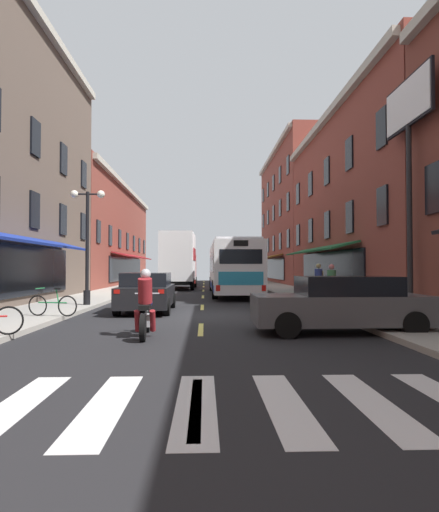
{
  "coord_description": "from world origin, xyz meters",
  "views": [
    {
      "loc": [
        0.11,
        -15.41,
        1.7
      ],
      "look_at": [
        0.94,
        9.16,
        2.33
      ],
      "focal_mm": 30.45,
      "sensor_mm": 36.0,
      "label": 1
    }
  ],
  "objects_px": {
    "sedan_far": "(186,277)",
    "billboard_sign": "(409,130)",
    "sedan_mid": "(342,304)",
    "street_lamp_twin": "(87,241)",
    "pedestrian_near": "(319,281)",
    "transit_bus": "(232,267)",
    "sedan_near": "(147,292)",
    "bicycle_near": "(53,305)",
    "box_truck": "(179,261)",
    "pedestrian_mid": "(332,284)",
    "motorcycle_rider": "(145,308)"
  },
  "relations": [
    {
      "from": "sedan_far",
      "to": "billboard_sign",
      "type": "bearing_deg",
      "value": -72.99
    },
    {
      "from": "transit_bus",
      "to": "pedestrian_near",
      "type": "height_order",
      "value": "transit_bus"
    },
    {
      "from": "billboard_sign",
      "to": "street_lamp_twin",
      "type": "relative_size",
      "value": 1.68
    },
    {
      "from": "sedan_mid",
      "to": "transit_bus",
      "type": "bearing_deg",
      "value": 96.75
    },
    {
      "from": "sedan_near",
      "to": "street_lamp_twin",
      "type": "xyz_separation_m",
      "value": [
        -2.7,
        1.54,
        2.05
      ]
    },
    {
      "from": "sedan_far",
      "to": "bicycle_near",
      "type": "xyz_separation_m",
      "value": [
        -3.02,
        -29.09,
        -0.21
      ]
    },
    {
      "from": "transit_bus",
      "to": "motorcycle_rider",
      "type": "relative_size",
      "value": 5.98
    },
    {
      "from": "sedan_near",
      "to": "motorcycle_rider",
      "type": "relative_size",
      "value": 2.1
    },
    {
      "from": "billboard_sign",
      "to": "motorcycle_rider",
      "type": "relative_size",
      "value": 3.87
    },
    {
      "from": "sedan_mid",
      "to": "bicycle_near",
      "type": "bearing_deg",
      "value": 161.04
    },
    {
      "from": "sedan_mid",
      "to": "box_truck",
      "type": "bearing_deg",
      "value": 103.72
    },
    {
      "from": "pedestrian_near",
      "to": "sedan_near",
      "type": "bearing_deg",
      "value": 57.97
    },
    {
      "from": "sedan_near",
      "to": "pedestrian_near",
      "type": "xyz_separation_m",
      "value": [
        7.55,
        3.53,
        0.3
      ]
    },
    {
      "from": "sedan_far",
      "to": "pedestrian_near",
      "type": "distance_m",
      "value": 24.0
    },
    {
      "from": "bicycle_near",
      "to": "street_lamp_twin",
      "type": "height_order",
      "value": "street_lamp_twin"
    },
    {
      "from": "sedan_mid",
      "to": "bicycle_near",
      "type": "height_order",
      "value": "sedan_mid"
    },
    {
      "from": "box_truck",
      "to": "pedestrian_near",
      "type": "relative_size",
      "value": 4.46
    },
    {
      "from": "motorcycle_rider",
      "to": "pedestrian_near",
      "type": "bearing_deg",
      "value": 54.48
    },
    {
      "from": "box_truck",
      "to": "pedestrian_near",
      "type": "bearing_deg",
      "value": -61.67
    },
    {
      "from": "pedestrian_mid",
      "to": "box_truck",
      "type": "bearing_deg",
      "value": -62.13
    },
    {
      "from": "sedan_mid",
      "to": "pedestrian_near",
      "type": "bearing_deg",
      "value": 78.78
    },
    {
      "from": "transit_bus",
      "to": "pedestrian_near",
      "type": "relative_size",
      "value": 7.19
    },
    {
      "from": "sedan_near",
      "to": "pedestrian_mid",
      "type": "distance_m",
      "value": 7.47
    },
    {
      "from": "transit_bus",
      "to": "billboard_sign",
      "type": "bearing_deg",
      "value": -67.1
    },
    {
      "from": "sedan_mid",
      "to": "street_lamp_twin",
      "type": "bearing_deg",
      "value": 140.04
    },
    {
      "from": "bicycle_near",
      "to": "pedestrian_mid",
      "type": "distance_m",
      "value": 10.69
    },
    {
      "from": "transit_bus",
      "to": "sedan_far",
      "type": "relative_size",
      "value": 2.7
    },
    {
      "from": "sedan_near",
      "to": "bicycle_near",
      "type": "height_order",
      "value": "sedan_near"
    },
    {
      "from": "sedan_near",
      "to": "sedan_mid",
      "type": "bearing_deg",
      "value": -43.91
    },
    {
      "from": "billboard_sign",
      "to": "transit_bus",
      "type": "bearing_deg",
      "value": 112.9
    },
    {
      "from": "sedan_far",
      "to": "street_lamp_twin",
      "type": "bearing_deg",
      "value": -97.04
    },
    {
      "from": "box_truck",
      "to": "street_lamp_twin",
      "type": "relative_size",
      "value": 1.61
    },
    {
      "from": "pedestrian_mid",
      "to": "sedan_far",
      "type": "bearing_deg",
      "value": -70.65
    },
    {
      "from": "pedestrian_mid",
      "to": "transit_bus",
      "type": "bearing_deg",
      "value": -65.27
    },
    {
      "from": "sedan_mid",
      "to": "pedestrian_near",
      "type": "distance_m",
      "value": 9.25
    },
    {
      "from": "sedan_mid",
      "to": "street_lamp_twin",
      "type": "xyz_separation_m",
      "value": [
        -8.45,
        7.08,
        2.06
      ]
    },
    {
      "from": "transit_bus",
      "to": "box_truck",
      "type": "height_order",
      "value": "box_truck"
    },
    {
      "from": "sedan_mid",
      "to": "street_lamp_twin",
      "type": "relative_size",
      "value": 0.94
    },
    {
      "from": "billboard_sign",
      "to": "transit_bus",
      "type": "relative_size",
      "value": 0.65
    },
    {
      "from": "sedan_mid",
      "to": "bicycle_near",
      "type": "relative_size",
      "value": 2.69
    },
    {
      "from": "billboard_sign",
      "to": "street_lamp_twin",
      "type": "xyz_separation_m",
      "value": [
        -11.84,
        3.79,
        -3.59
      ]
    },
    {
      "from": "transit_bus",
      "to": "sedan_far",
      "type": "bearing_deg",
      "value": 102.22
    },
    {
      "from": "transit_bus",
      "to": "sedan_near",
      "type": "bearing_deg",
      "value": -110.9
    },
    {
      "from": "motorcycle_rider",
      "to": "street_lamp_twin",
      "type": "relative_size",
      "value": 0.43
    },
    {
      "from": "sedan_near",
      "to": "pedestrian_mid",
      "type": "relative_size",
      "value": 2.59
    },
    {
      "from": "sedan_near",
      "to": "street_lamp_twin",
      "type": "height_order",
      "value": "street_lamp_twin"
    },
    {
      "from": "transit_bus",
      "to": "sedan_mid",
      "type": "distance_m",
      "value": 15.87
    },
    {
      "from": "bicycle_near",
      "to": "transit_bus",
      "type": "bearing_deg",
      "value": 63.02
    },
    {
      "from": "pedestrian_near",
      "to": "motorcycle_rider",
      "type": "bearing_deg",
      "value": 87.4
    },
    {
      "from": "motorcycle_rider",
      "to": "sedan_far",
      "type": "bearing_deg",
      "value": 90.67
    }
  ]
}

